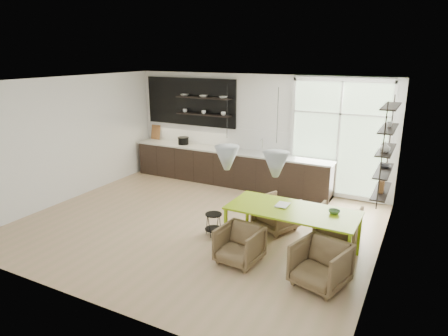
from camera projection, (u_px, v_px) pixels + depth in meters
room at (245, 148)px, 8.52m from camera, size 7.02×6.01×2.91m
kitchen_run at (226, 162)px, 10.68m from camera, size 5.54×0.69×2.75m
right_shelving at (385, 153)px, 7.30m from camera, size 0.26×1.22×1.90m
dining_table at (292, 212)px, 6.89m from camera, size 2.25×1.04×0.82m
armchair_back_left at (276, 214)px, 7.93m from camera, size 0.95×0.96×0.67m
armchair_back_right at (338, 226)px, 7.35m from camera, size 0.75×0.77×0.70m
armchair_front_left at (239, 245)px, 6.69m from camera, size 0.74×0.76×0.63m
armchair_front_right at (320, 265)px, 6.01m from camera, size 0.92×0.93×0.69m
wire_stool at (214, 221)px, 7.71m from camera, size 0.35×0.35×0.44m
table_book at (277, 204)px, 7.08m from camera, size 0.22×0.29×0.03m
table_bowl at (334, 212)px, 6.69m from camera, size 0.23×0.23×0.06m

